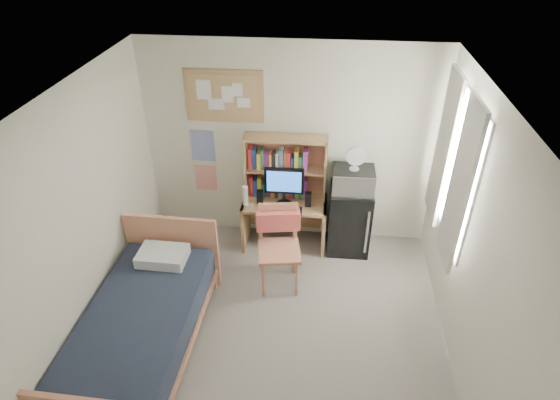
# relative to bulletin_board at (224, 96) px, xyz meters

# --- Properties ---
(floor) EXTENTS (3.60, 4.20, 0.02)m
(floor) POSITION_rel_bulletin_board_xyz_m (0.78, -2.08, -1.93)
(floor) COLOR gray
(floor) RESTS_ON ground
(ceiling) EXTENTS (3.60, 4.20, 0.02)m
(ceiling) POSITION_rel_bulletin_board_xyz_m (0.78, -2.08, 0.68)
(ceiling) COLOR white
(ceiling) RESTS_ON wall_back
(wall_back) EXTENTS (3.60, 0.04, 2.60)m
(wall_back) POSITION_rel_bulletin_board_xyz_m (0.78, 0.02, -0.62)
(wall_back) COLOR silver
(wall_back) RESTS_ON floor
(wall_left) EXTENTS (0.04, 4.20, 2.60)m
(wall_left) POSITION_rel_bulletin_board_xyz_m (-1.02, -2.08, -0.62)
(wall_left) COLOR silver
(wall_left) RESTS_ON floor
(wall_right) EXTENTS (0.04, 4.20, 2.60)m
(wall_right) POSITION_rel_bulletin_board_xyz_m (2.58, -2.08, -0.62)
(wall_right) COLOR silver
(wall_right) RESTS_ON floor
(window_unit) EXTENTS (0.10, 1.40, 1.70)m
(window_unit) POSITION_rel_bulletin_board_xyz_m (2.53, -0.88, -0.32)
(window_unit) COLOR white
(window_unit) RESTS_ON wall_right
(curtain_left) EXTENTS (0.04, 0.55, 1.70)m
(curtain_left) POSITION_rel_bulletin_board_xyz_m (2.50, -1.28, -0.32)
(curtain_left) COLOR beige
(curtain_left) RESTS_ON wall_right
(curtain_right) EXTENTS (0.04, 0.55, 1.70)m
(curtain_right) POSITION_rel_bulletin_board_xyz_m (2.50, -0.48, -0.32)
(curtain_right) COLOR beige
(curtain_right) RESTS_ON wall_right
(bulletin_board) EXTENTS (0.94, 0.03, 0.64)m
(bulletin_board) POSITION_rel_bulletin_board_xyz_m (0.00, 0.00, 0.00)
(bulletin_board) COLOR tan
(bulletin_board) RESTS_ON wall_back
(poster_wave) EXTENTS (0.30, 0.01, 0.42)m
(poster_wave) POSITION_rel_bulletin_board_xyz_m (-0.32, 0.01, -0.67)
(poster_wave) COLOR #293DA5
(poster_wave) RESTS_ON wall_back
(poster_japan) EXTENTS (0.28, 0.01, 0.36)m
(poster_japan) POSITION_rel_bulletin_board_xyz_m (-0.32, 0.01, -1.14)
(poster_japan) COLOR red
(poster_japan) RESTS_ON wall_back
(desk) EXTENTS (1.07, 0.54, 0.66)m
(desk) POSITION_rel_bulletin_board_xyz_m (0.75, -0.28, -1.59)
(desk) COLOR tan
(desk) RESTS_ON floor
(desk_chair) EXTENTS (0.59, 0.59, 1.03)m
(desk_chair) POSITION_rel_bulletin_board_xyz_m (0.76, -1.07, -1.41)
(desk_chair) COLOR tan
(desk_chair) RESTS_ON floor
(mini_fridge) EXTENTS (0.53, 0.53, 0.89)m
(mini_fridge) POSITION_rel_bulletin_board_xyz_m (1.58, -0.27, -1.47)
(mini_fridge) COLOR black
(mini_fridge) RESTS_ON floor
(bed) EXTENTS (1.08, 2.08, 0.57)m
(bed) POSITION_rel_bulletin_board_xyz_m (-0.49, -2.18, -1.64)
(bed) COLOR black
(bed) RESTS_ON floor
(hutch) EXTENTS (1.01, 0.27, 0.83)m
(hutch) POSITION_rel_bulletin_board_xyz_m (0.75, -0.13, -0.84)
(hutch) COLOR tan
(hutch) RESTS_ON desk
(monitor) EXTENTS (0.48, 0.04, 0.51)m
(monitor) POSITION_rel_bulletin_board_xyz_m (0.75, -0.34, -1.00)
(monitor) COLOR black
(monitor) RESTS_ON desk
(keyboard) EXTENTS (0.47, 0.15, 0.02)m
(keyboard) POSITION_rel_bulletin_board_xyz_m (0.75, -0.48, -1.25)
(keyboard) COLOR black
(keyboard) RESTS_ON desk
(speaker_left) EXTENTS (0.08, 0.08, 0.18)m
(speaker_left) POSITION_rel_bulletin_board_xyz_m (0.45, -0.35, -1.17)
(speaker_left) COLOR black
(speaker_left) RESTS_ON desk
(speaker_right) EXTENTS (0.08, 0.08, 0.19)m
(speaker_right) POSITION_rel_bulletin_board_xyz_m (1.05, -0.34, -1.16)
(speaker_right) COLOR black
(speaker_right) RESTS_ON desk
(water_bottle) EXTENTS (0.07, 0.07, 0.25)m
(water_bottle) POSITION_rel_bulletin_board_xyz_m (0.27, -0.39, -1.13)
(water_bottle) COLOR white
(water_bottle) RESTS_ON desk
(hoodie) EXTENTS (0.52, 0.23, 0.24)m
(hoodie) POSITION_rel_bulletin_board_xyz_m (0.73, -0.87, -1.12)
(hoodie) COLOR #E96258
(hoodie) RESTS_ON desk_chair
(microwave) EXTENTS (0.50, 0.38, 0.29)m
(microwave) POSITION_rel_bulletin_board_xyz_m (1.58, -0.29, -0.89)
(microwave) COLOR #BABBBF
(microwave) RESTS_ON mini_fridge
(desk_fan) EXTENTS (0.23, 0.23, 0.29)m
(desk_fan) POSITION_rel_bulletin_board_xyz_m (1.58, -0.29, -0.60)
(desk_fan) COLOR white
(desk_fan) RESTS_ON microwave
(pillow) EXTENTS (0.52, 0.37, 0.12)m
(pillow) POSITION_rel_bulletin_board_xyz_m (-0.47, -1.43, -1.29)
(pillow) COLOR white
(pillow) RESTS_ON bed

